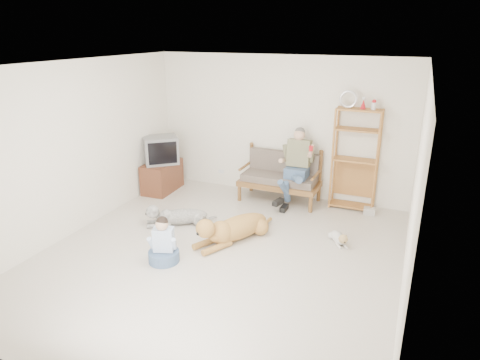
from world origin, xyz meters
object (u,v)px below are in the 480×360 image
at_px(loveseat, 281,176).
at_px(golden_retriever, 232,229).
at_px(etagere, 355,159).
at_px(tv_stand, 162,176).

relative_size(loveseat, golden_retriever, 0.98).
relative_size(loveseat, etagere, 0.71).
height_order(loveseat, etagere, etagere).
bearing_deg(tv_stand, golden_retriever, -35.76).
height_order(etagere, tv_stand, etagere).
bearing_deg(golden_retriever, tv_stand, 173.01).
relative_size(tv_stand, golden_retriever, 0.59).
xyz_separation_m(tv_stand, golden_retriever, (2.20, -1.49, -0.10)).
bearing_deg(loveseat, tv_stand, -168.24).
bearing_deg(tv_stand, etagere, 7.03).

